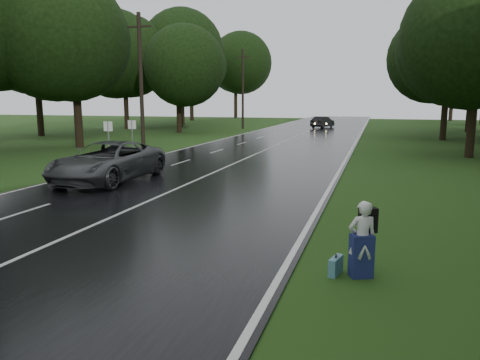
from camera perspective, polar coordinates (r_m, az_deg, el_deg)
The scene contains 17 objects.
ground at distance 12.38m, azimuth -21.67°, elevation -7.18°, with size 160.00×160.00×0.00m, color #224313.
road at distance 30.34m, azimuth 2.42°, elevation 3.43°, with size 12.00×140.00×0.04m, color black.
lane_center at distance 30.33m, azimuth 2.42°, elevation 3.48°, with size 0.12×140.00×0.01m, color silver.
grey_car at distance 20.38m, azimuth -16.30°, elevation 2.24°, with size 2.81×6.10×1.70m, color #46494B.
far_car at distance 58.58m, azimuth 10.37°, elevation 7.19°, with size 1.49×4.27×1.41m, color black.
hitchhiker at distance 9.42m, azimuth 15.16°, elevation -7.53°, with size 0.67×0.65×1.57m.
suitcase at distance 9.59m, azimuth 11.97°, elevation -10.53°, with size 0.15×0.52×0.37m, color teal.
utility_pole_mid at distance 33.25m, azimuth -12.05°, elevation 3.77°, with size 1.80×0.28×9.41m, color black, non-canonical shape.
utility_pole_far at distance 56.37m, azimuth 0.35°, elevation 6.49°, with size 1.80×0.28×9.54m, color black, non-canonical shape.
road_sign_a at distance 27.19m, azimuth -16.09°, elevation 2.23°, with size 0.55×0.10×2.31m, color white, non-canonical shape.
road_sign_b at distance 29.42m, azimuth -13.30°, elevation 2.93°, with size 0.54×0.10×2.26m, color white, non-canonical shape.
tree_left_d at distance 36.04m, azimuth -19.51°, elevation 3.88°, with size 8.57×8.57×13.39m, color black, non-canonical shape.
tree_left_e at distance 49.98m, azimuth -7.64°, elevation 5.94°, with size 7.40×7.40×11.57m, color black, non-canonical shape.
tree_left_f at distance 60.37m, azimuth -7.49°, elevation 6.64°, with size 11.09×11.09×17.33m, color black, non-canonical shape.
tree_right_d at distance 31.41m, azimuth 26.85°, elevation 2.55°, with size 7.63×7.63×11.92m, color black, non-canonical shape.
tree_right_e at distance 44.09m, azimuth 24.13°, elevation 4.61°, with size 7.99×7.99×12.49m, color black, non-canonical shape.
tree_right_f at distance 56.27m, azimuth 26.70°, elevation 5.42°, with size 10.68×10.68×16.68m, color black, non-canonical shape.
Camera 1 is at (7.53, -9.18, 3.52)m, focal length 33.87 mm.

